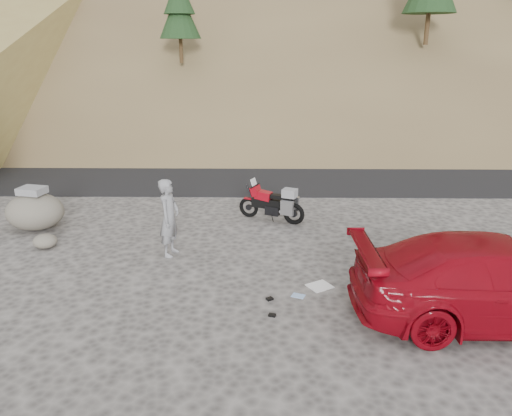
{
  "coord_description": "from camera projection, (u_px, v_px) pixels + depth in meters",
  "views": [
    {
      "loc": [
        -0.01,
        -11.11,
        5.13
      ],
      "look_at": [
        -0.19,
        1.33,
        1.0
      ],
      "focal_mm": 35.0,
      "sensor_mm": 36.0,
      "label": 1
    }
  ],
  "objects": [
    {
      "name": "motorcycle",
      "position": [
        274.0,
        204.0,
        14.94
      ],
      "size": [
        2.0,
        1.1,
        1.27
      ],
      "rotation": [
        0.0,
        0.0,
        -0.41
      ],
      "color": "black",
      "rests_on": "ground"
    },
    {
      "name": "gear_blue_cloth",
      "position": [
        298.0,
        296.0,
        10.62
      ],
      "size": [
        0.33,
        0.29,
        0.01
      ],
      "primitive_type": "cube",
      "rotation": [
        0.0,
        0.0,
        -0.39
      ],
      "color": "#95B6E6",
      "rests_on": "ground"
    },
    {
      "name": "gear_bottle",
      "position": [
        436.0,
        293.0,
        10.53
      ],
      "size": [
        0.08,
        0.08,
        0.22
      ],
      "primitive_type": "cylinder",
      "rotation": [
        0.0,
        0.0,
        -0.08
      ],
      "color": "navy",
      "rests_on": "ground"
    },
    {
      "name": "boulder",
      "position": [
        35.0,
        211.0,
        14.29
      ],
      "size": [
        2.06,
        1.94,
        1.24
      ],
      "rotation": [
        0.0,
        0.0,
        -0.43
      ],
      "color": "#555048",
      "rests_on": "ground"
    },
    {
      "name": "gear_white_cloth",
      "position": [
        320.0,
        286.0,
        11.04
      ],
      "size": [
        0.66,
        0.64,
        0.02
      ],
      "primitive_type": "cube",
      "rotation": [
        0.0,
        0.0,
        0.54
      ],
      "color": "white",
      "rests_on": "ground"
    },
    {
      "name": "gear_funnel",
      "position": [
        430.0,
        288.0,
        10.77
      ],
      "size": [
        0.17,
        0.17,
        0.19
      ],
      "primitive_type": "cone",
      "rotation": [
        0.0,
        0.0,
        0.19
      ],
      "color": "red",
      "rests_on": "ground"
    },
    {
      "name": "road",
      "position": [
        263.0,
        173.0,
        20.7
      ],
      "size": [
        120.0,
        7.0,
        0.05
      ],
      "primitive_type": "cube",
      "color": "black",
      "rests_on": "ground"
    },
    {
      "name": "man",
      "position": [
        172.0,
        254.0,
        12.73
      ],
      "size": [
        0.63,
        0.81,
        1.98
      ],
      "primitive_type": "imported",
      "rotation": [
        0.0,
        0.0,
        1.34
      ],
      "color": "gray",
      "rests_on": "ground"
    },
    {
      "name": "gear_blue_mat",
      "position": [
        376.0,
        271.0,
        11.58
      ],
      "size": [
        0.43,
        0.2,
        0.17
      ],
      "primitive_type": "cylinder",
      "rotation": [
        0.0,
        1.57,
        0.08
      ],
      "color": "navy",
      "rests_on": "ground"
    },
    {
      "name": "small_rock",
      "position": [
        45.0,
        241.0,
        13.07
      ],
      "size": [
        0.71,
        0.66,
        0.37
      ],
      "rotation": [
        0.0,
        0.0,
        0.18
      ],
      "color": "#555048",
      "rests_on": "ground"
    },
    {
      "name": "ground",
      "position": [
        263.0,
        264.0,
        12.16
      ],
      "size": [
        140.0,
        140.0,
        0.0
      ],
      "primitive_type": "plane",
      "color": "#44413F",
      "rests_on": "ground"
    },
    {
      "name": "gear_glove_b",
      "position": [
        270.0,
        299.0,
        10.46
      ],
      "size": [
        0.17,
        0.16,
        0.05
      ],
      "primitive_type": "cube",
      "rotation": [
        0.0,
        0.0,
        0.59
      ],
      "color": "black",
      "rests_on": "ground"
    },
    {
      "name": "red_car",
      "position": [
        494.0,
        319.0,
        9.75
      ],
      "size": [
        5.71,
        2.46,
        1.64
      ],
      "primitive_type": "imported",
      "rotation": [
        0.0,
        0.0,
        1.6
      ],
      "color": "maroon",
      "rests_on": "ground"
    },
    {
      "name": "gear_glove_a",
      "position": [
        272.0,
        315.0,
        9.84
      ],
      "size": [
        0.16,
        0.14,
        0.04
      ],
      "primitive_type": "cube",
      "rotation": [
        0.0,
        0.0,
        -0.29
      ],
      "color": "black",
      "rests_on": "ground"
    }
  ]
}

